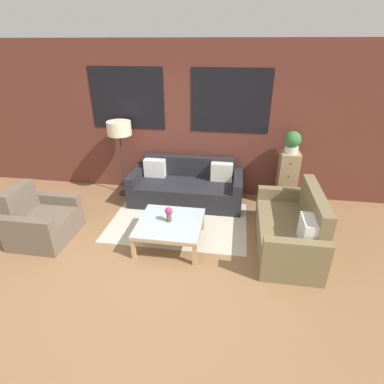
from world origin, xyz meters
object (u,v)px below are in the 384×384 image
at_px(settee_vintage, 291,230).
at_px(armchair_corner, 42,222).
at_px(potted_plant, 292,142).
at_px(coffee_table, 170,225).
at_px(couch_dark, 187,187).
at_px(floor_lamp, 119,131).
at_px(drawer_cabinet, 287,178).
at_px(flower_vase, 169,213).

distance_m(settee_vintage, armchair_corner, 3.72).
bearing_deg(potted_plant, coffee_table, -139.03).
distance_m(couch_dark, coffee_table, 1.38).
bearing_deg(potted_plant, couch_dark, -173.29).
bearing_deg(coffee_table, potted_plant, 40.97).
bearing_deg(settee_vintage, floor_lamp, 155.74).
distance_m(couch_dark, armchair_corner, 2.50).
relative_size(couch_dark, armchair_corner, 2.28).
xyz_separation_m(armchair_corner, floor_lamp, (0.72, 1.65, 1.00)).
relative_size(floor_lamp, potted_plant, 3.86).
height_order(coffee_table, potted_plant, potted_plant).
relative_size(armchair_corner, drawer_cabinet, 0.91).
distance_m(couch_dark, settee_vintage, 2.13).
xyz_separation_m(couch_dark, armchair_corner, (-1.97, -1.54, -0.00)).
relative_size(armchair_corner, potted_plant, 2.41).
bearing_deg(floor_lamp, potted_plant, 1.94).
xyz_separation_m(settee_vintage, floor_lamp, (-2.99, 1.35, 0.96)).
relative_size(potted_plant, flower_vase, 1.66).
height_order(couch_dark, floor_lamp, floor_lamp).
relative_size(settee_vintage, potted_plant, 4.23).
distance_m(couch_dark, potted_plant, 2.06).
distance_m(floor_lamp, drawer_cabinet, 3.19).
xyz_separation_m(couch_dark, floor_lamp, (-1.26, 0.11, 1.00)).
height_order(potted_plant, flower_vase, potted_plant).
height_order(couch_dark, drawer_cabinet, drawer_cabinet).
bearing_deg(floor_lamp, coffee_table, -50.11).
bearing_deg(settee_vintage, couch_dark, 144.48).
xyz_separation_m(couch_dark, settee_vintage, (1.73, -1.24, 0.03)).
relative_size(couch_dark, settee_vintage, 1.30).
distance_m(couch_dark, flower_vase, 1.38).
bearing_deg(couch_dark, coffee_table, -90.37).
bearing_deg(drawer_cabinet, settee_vintage, -93.86).
height_order(floor_lamp, flower_vase, floor_lamp).
bearing_deg(drawer_cabinet, flower_vase, -139.59).
distance_m(settee_vintage, drawer_cabinet, 1.47).
bearing_deg(floor_lamp, settee_vintage, -24.26).
distance_m(floor_lamp, potted_plant, 3.09).
bearing_deg(flower_vase, armchair_corner, -175.01).
height_order(armchair_corner, flower_vase, armchair_corner).
height_order(couch_dark, armchair_corner, armchair_corner).
distance_m(couch_dark, floor_lamp, 1.61).
height_order(coffee_table, flower_vase, flower_vase).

